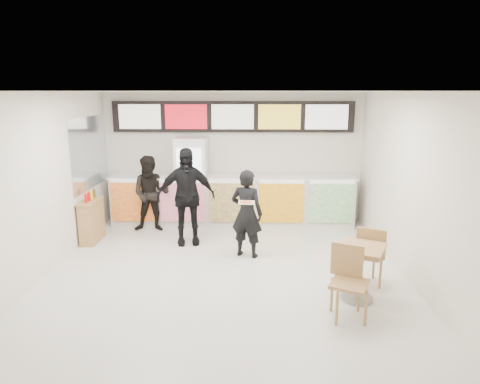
{
  "coord_description": "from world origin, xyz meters",
  "views": [
    {
      "loc": [
        0.45,
        -6.45,
        2.99
      ],
      "look_at": [
        0.23,
        1.2,
        1.2
      ],
      "focal_mm": 32.0,
      "sensor_mm": 36.0,
      "label": 1
    }
  ],
  "objects_px": {
    "customer_main": "(247,214)",
    "drinks_fridge": "(192,181)",
    "service_counter": "(232,200)",
    "customer_left": "(151,194)",
    "cafe_table": "(359,263)",
    "condiment_ledge": "(92,220)",
    "customer_mid": "(186,196)"
  },
  "relations": [
    {
      "from": "customer_main",
      "to": "drinks_fridge",
      "type": "bearing_deg",
      "value": -37.66
    },
    {
      "from": "service_counter",
      "to": "customer_left",
      "type": "height_order",
      "value": "customer_left"
    },
    {
      "from": "customer_main",
      "to": "customer_left",
      "type": "xyz_separation_m",
      "value": [
        -2.11,
        1.46,
        0.01
      ]
    },
    {
      "from": "cafe_table",
      "to": "drinks_fridge",
      "type": "bearing_deg",
      "value": 153.22
    },
    {
      "from": "service_counter",
      "to": "condiment_ledge",
      "type": "bearing_deg",
      "value": -155.62
    },
    {
      "from": "service_counter",
      "to": "cafe_table",
      "type": "relative_size",
      "value": 3.23
    },
    {
      "from": "cafe_table",
      "to": "condiment_ledge",
      "type": "height_order",
      "value": "condiment_ledge"
    },
    {
      "from": "drinks_fridge",
      "to": "condiment_ledge",
      "type": "relative_size",
      "value": 1.94
    },
    {
      "from": "customer_left",
      "to": "condiment_ledge",
      "type": "height_order",
      "value": "customer_left"
    },
    {
      "from": "condiment_ledge",
      "to": "customer_main",
      "type": "bearing_deg",
      "value": -12.77
    },
    {
      "from": "customer_main",
      "to": "cafe_table",
      "type": "relative_size",
      "value": 0.96
    },
    {
      "from": "customer_mid",
      "to": "service_counter",
      "type": "bearing_deg",
      "value": 46.75
    },
    {
      "from": "customer_mid",
      "to": "condiment_ledge",
      "type": "xyz_separation_m",
      "value": [
        -1.96,
        0.05,
        -0.53
      ]
    },
    {
      "from": "condiment_ledge",
      "to": "cafe_table",
      "type": "bearing_deg",
      "value": -26.43
    },
    {
      "from": "drinks_fridge",
      "to": "condiment_ledge",
      "type": "bearing_deg",
      "value": -145.52
    },
    {
      "from": "customer_left",
      "to": "drinks_fridge",
      "type": "bearing_deg",
      "value": 30.98
    },
    {
      "from": "customer_main",
      "to": "customer_mid",
      "type": "xyz_separation_m",
      "value": [
        -1.22,
        0.67,
        0.15
      ]
    },
    {
      "from": "customer_main",
      "to": "service_counter",
      "type": "bearing_deg",
      "value": -60.21
    },
    {
      "from": "drinks_fridge",
      "to": "service_counter",
      "type": "bearing_deg",
      "value": -0.99
    },
    {
      "from": "customer_left",
      "to": "cafe_table",
      "type": "height_order",
      "value": "customer_left"
    },
    {
      "from": "service_counter",
      "to": "cafe_table",
      "type": "height_order",
      "value": "service_counter"
    },
    {
      "from": "service_counter",
      "to": "cafe_table",
      "type": "xyz_separation_m",
      "value": [
        2.01,
        -3.68,
        0.0
      ]
    },
    {
      "from": "service_counter",
      "to": "customer_left",
      "type": "distance_m",
      "value": 1.85
    },
    {
      "from": "drinks_fridge",
      "to": "customer_mid",
      "type": "bearing_deg",
      "value": -86.74
    },
    {
      "from": "customer_main",
      "to": "condiment_ledge",
      "type": "xyz_separation_m",
      "value": [
        -3.18,
        0.72,
        -0.38
      ]
    },
    {
      "from": "customer_left",
      "to": "customer_mid",
      "type": "relative_size",
      "value": 0.85
    },
    {
      "from": "customer_main",
      "to": "cafe_table",
      "type": "bearing_deg",
      "value": 154.2
    },
    {
      "from": "customer_mid",
      "to": "condiment_ledge",
      "type": "relative_size",
      "value": 1.89
    },
    {
      "from": "drinks_fridge",
      "to": "cafe_table",
      "type": "distance_m",
      "value": 4.75
    },
    {
      "from": "customer_mid",
      "to": "condiment_ledge",
      "type": "bearing_deg",
      "value": 168.02
    },
    {
      "from": "customer_mid",
      "to": "cafe_table",
      "type": "relative_size",
      "value": 1.13
    },
    {
      "from": "drinks_fridge",
      "to": "customer_main",
      "type": "height_order",
      "value": "drinks_fridge"
    }
  ]
}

